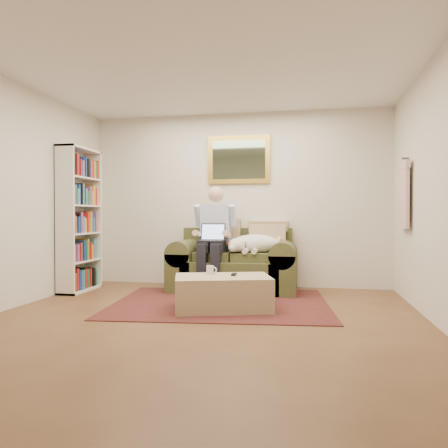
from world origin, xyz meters
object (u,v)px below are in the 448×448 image
(seated_man, at_px, (213,239))
(coffee_mug, at_px, (210,270))
(bookshelf, at_px, (79,220))
(sleeping_dog, at_px, (255,244))
(ottoman, at_px, (223,293))
(sofa, at_px, (234,269))
(laptop, at_px, (212,237))

(seated_man, height_order, coffee_mug, seated_man)
(bookshelf, bearing_deg, sleeping_dog, 7.84)
(ottoman, xyz_separation_m, bookshelf, (-2.22, 0.86, 0.81))
(ottoman, bearing_deg, coffee_mug, 145.62)
(sofa, xyz_separation_m, sleeping_dog, (0.31, -0.09, 0.37))
(seated_man, distance_m, bookshelf, 1.90)
(sofa, distance_m, ottoman, 1.29)
(coffee_mug, distance_m, bookshelf, 2.25)
(laptop, xyz_separation_m, ottoman, (0.35, -1.06, -0.58))
(sofa, relative_size, bookshelf, 0.87)
(sofa, relative_size, seated_man, 1.19)
(sofa, height_order, coffee_mug, sofa)
(seated_man, relative_size, sleeping_dog, 2.04)
(sleeping_dog, bearing_deg, ottoman, -100.45)
(sleeping_dog, xyz_separation_m, bookshelf, (-2.44, -0.34, 0.33))
(sofa, bearing_deg, seated_man, -148.55)
(sofa, height_order, laptop, laptop)
(seated_man, distance_m, laptop, 0.08)
(sofa, distance_m, seated_man, 0.53)
(sleeping_dog, xyz_separation_m, ottoman, (-0.22, -1.20, -0.48))
(coffee_mug, bearing_deg, sleeping_dog, 69.95)
(sofa, xyz_separation_m, coffee_mug, (-0.08, -1.17, 0.13))
(laptop, height_order, sleeping_dog, laptop)
(bookshelf, bearing_deg, sofa, 11.29)
(sofa, bearing_deg, sleeping_dog, -15.74)
(coffee_mug, relative_size, bookshelf, 0.05)
(seated_man, bearing_deg, ottoman, -72.52)
(seated_man, xyz_separation_m, laptop, (0.00, -0.07, 0.04))
(ottoman, bearing_deg, bookshelf, 158.77)
(ottoman, xyz_separation_m, coffee_mug, (-0.17, 0.12, 0.24))
(seated_man, relative_size, laptop, 4.33)
(laptop, xyz_separation_m, sleeping_dog, (0.58, 0.14, -0.10))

